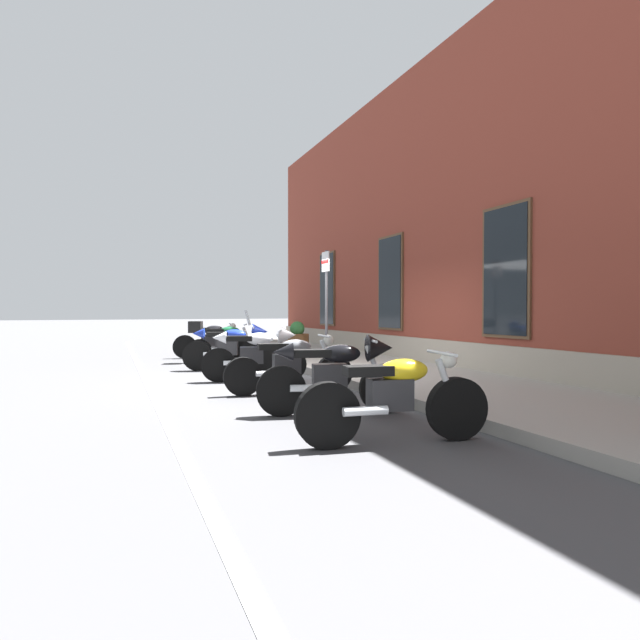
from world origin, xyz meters
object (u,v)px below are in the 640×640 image
at_px(motorcycle_green_touring, 222,341).
at_px(barrel_planter, 297,341).
at_px(motorcycle_yellow_naked, 396,398).
at_px(motorcycle_white_sport, 258,351).
at_px(motorcycle_grey_naked, 291,364).
at_px(motorcycle_blue_sport, 233,345).
at_px(motorcycle_black_sport, 339,371).
at_px(parking_sign, 326,291).
at_px(motorcycle_black_naked, 211,341).

distance_m(motorcycle_green_touring, barrel_planter, 2.04).
xyz_separation_m(motorcycle_yellow_naked, barrel_planter, (-8.37, 2.01, 0.05)).
relative_size(motorcycle_green_touring, motorcycle_white_sport, 0.97).
bearing_deg(motorcycle_grey_naked, motorcycle_yellow_naked, -0.74).
height_order(motorcycle_blue_sport, motorcycle_yellow_naked, motorcycle_blue_sport).
bearing_deg(motorcycle_black_sport, motorcycle_white_sport, -177.52).
distance_m(motorcycle_green_touring, motorcycle_yellow_naked, 8.52).
height_order(motorcycle_green_touring, barrel_planter, motorcycle_green_touring).
bearing_deg(motorcycle_grey_naked, parking_sign, 145.46).
height_order(motorcycle_grey_naked, motorcycle_black_sport, motorcycle_black_sport).
relative_size(motorcycle_white_sport, motorcycle_yellow_naked, 0.96).
bearing_deg(motorcycle_black_naked, motorcycle_blue_sport, -1.72).
distance_m(motorcycle_green_touring, parking_sign, 3.48).
relative_size(motorcycle_black_naked, motorcycle_grey_naked, 0.98).
height_order(motorcycle_black_naked, barrel_planter, barrel_planter).
bearing_deg(motorcycle_black_naked, motorcycle_yellow_naked, 0.12).
bearing_deg(motorcycle_green_touring, motorcycle_yellow_naked, 0.17).
distance_m(motorcycle_black_sport, parking_sign, 4.72).
bearing_deg(barrel_planter, motorcycle_grey_naked, -21.28).
bearing_deg(motorcycle_green_touring, motorcycle_blue_sport, -3.00).
xyz_separation_m(motorcycle_black_naked, motorcycle_grey_naked, (6.67, 0.06, -0.02)).
bearing_deg(motorcycle_white_sport, motorcycle_black_naked, 179.45).
bearing_deg(motorcycle_yellow_naked, motorcycle_blue_sport, -179.01).
xyz_separation_m(motorcycle_black_sport, parking_sign, (-4.25, 1.67, 1.22)).
bearing_deg(motorcycle_black_sport, barrel_planter, 164.18).
bearing_deg(motorcycle_white_sport, barrel_planter, 149.16).
distance_m(motorcycle_grey_naked, motorcycle_yellow_naked, 3.31).
bearing_deg(motorcycle_blue_sport, barrel_planter, 126.89).
relative_size(motorcycle_grey_naked, barrel_planter, 2.36).
bearing_deg(motorcycle_blue_sport, motorcycle_black_sport, 2.10).
xyz_separation_m(motorcycle_green_touring, motorcycle_grey_naked, (5.20, 0.07, -0.09)).
xyz_separation_m(motorcycle_green_touring, barrel_planter, (0.15, 2.04, -0.04)).
height_order(motorcycle_yellow_naked, parking_sign, parking_sign).
xyz_separation_m(motorcycle_black_naked, motorcycle_black_sport, (8.45, 0.10, 0.08)).
xyz_separation_m(motorcycle_black_naked, motorcycle_white_sport, (5.10, -0.05, 0.08)).
xyz_separation_m(motorcycle_blue_sport, motorcycle_grey_naked, (3.46, 0.16, -0.10)).
relative_size(motorcycle_blue_sport, motorcycle_grey_naked, 0.95).
bearing_deg(parking_sign, motorcycle_black_sport, -21.44).
xyz_separation_m(motorcycle_green_touring, motorcycle_yellow_naked, (8.52, 0.03, -0.09)).
xyz_separation_m(motorcycle_black_sport, barrel_planter, (-6.83, 1.94, -0.04)).
bearing_deg(parking_sign, motorcycle_green_touring, -147.11).
xyz_separation_m(motorcycle_black_naked, motorcycle_green_touring, (1.47, -0.00, 0.08)).
xyz_separation_m(motorcycle_white_sport, motorcycle_yellow_naked, (4.88, 0.07, -0.10)).
bearing_deg(motorcycle_black_sport, parking_sign, 158.56).
bearing_deg(motorcycle_green_touring, barrel_planter, 85.79).
distance_m(motorcycle_blue_sport, motorcycle_white_sport, 1.89).
height_order(parking_sign, barrel_planter, parking_sign).
bearing_deg(motorcycle_yellow_naked, motorcycle_white_sport, -179.18).
bearing_deg(motorcycle_green_touring, motorcycle_grey_naked, 0.75).
bearing_deg(motorcycle_green_touring, motorcycle_black_naked, 179.81).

